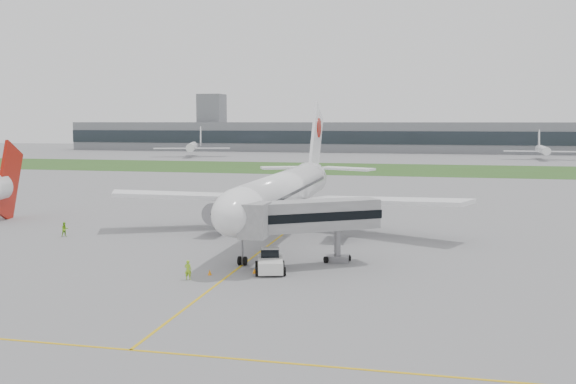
% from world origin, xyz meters
% --- Properties ---
extents(ground, '(600.00, 600.00, 0.00)m').
position_xyz_m(ground, '(0.00, 0.00, 0.00)').
color(ground, gray).
rests_on(ground, ground).
extents(apron_markings, '(70.00, 70.00, 0.04)m').
position_xyz_m(apron_markings, '(0.00, -5.00, 0.00)').
color(apron_markings, gold).
rests_on(apron_markings, ground).
extents(grass_strip, '(600.00, 50.00, 0.02)m').
position_xyz_m(grass_strip, '(0.00, 120.00, 0.01)').
color(grass_strip, '#324F1D').
rests_on(grass_strip, ground).
extents(terminal_building, '(320.00, 22.30, 14.00)m').
position_xyz_m(terminal_building, '(0.00, 229.87, 7.00)').
color(terminal_building, gray).
rests_on(terminal_building, ground).
extents(control_tower, '(12.00, 12.00, 56.00)m').
position_xyz_m(control_tower, '(-90.00, 232.00, 0.00)').
color(control_tower, gray).
rests_on(control_tower, ground).
extents(airliner, '(48.13, 53.95, 17.88)m').
position_xyz_m(airliner, '(0.00, 4.87, 5.66)').
color(airliner, white).
rests_on(airliner, ground).
extents(pushback_tug, '(3.77, 4.74, 2.18)m').
position_xyz_m(pushback_tug, '(3.48, -17.20, 1.00)').
color(pushback_tug, white).
rests_on(pushback_tug, ground).
extents(jet_bridge, '(13.53, 10.98, 6.83)m').
position_xyz_m(jet_bridge, '(6.31, -14.06, 5.05)').
color(jet_bridge, '#A8A9AB').
rests_on(jet_bridge, ground).
extents(safety_cone_left, '(0.39, 0.39, 0.53)m').
position_xyz_m(safety_cone_left, '(-1.82, -19.77, 0.27)').
color(safety_cone_left, orange).
rests_on(safety_cone_left, ground).
extents(safety_cone_right, '(0.37, 0.37, 0.51)m').
position_xyz_m(safety_cone_right, '(2.16, -18.17, 0.25)').
color(safety_cone_right, orange).
rests_on(safety_cone_right, ground).
extents(ground_crew_near, '(0.71, 0.49, 1.84)m').
position_xyz_m(ground_crew_near, '(-3.18, -21.87, 0.92)').
color(ground_crew_near, '#99D623').
rests_on(ground_crew_near, ground).
extents(ground_crew_far, '(1.12, 1.14, 1.86)m').
position_xyz_m(ground_crew_far, '(-26.75, -4.31, 0.93)').
color(ground_crew_far, '#88D122').
rests_on(ground_crew_far, ground).
extents(distant_aircraft_left, '(37.84, 35.47, 11.85)m').
position_xyz_m(distant_aircraft_left, '(-77.67, 172.08, 0.00)').
color(distant_aircraft_left, white).
rests_on(distant_aircraft_left, ground).
extents(distant_aircraft_right, '(29.45, 26.29, 10.81)m').
position_xyz_m(distant_aircraft_right, '(59.69, 181.77, 0.00)').
color(distant_aircraft_right, white).
rests_on(distant_aircraft_right, ground).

